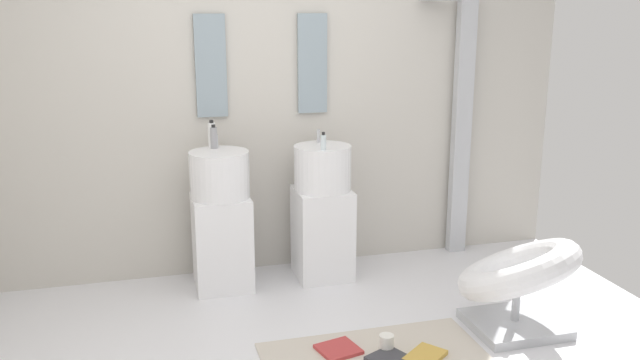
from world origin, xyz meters
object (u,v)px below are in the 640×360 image
lounge_chair (518,277)px  magazine_charcoal (388,359)px  shower_column (460,123)px  soap_bottle_grey (214,137)px  soap_bottle_clear (323,142)px  pedestal_sink_right (323,211)px  soap_bottle_white (212,135)px  magazine_ochre (425,356)px  magazine_red (338,349)px  pedestal_sink_left (221,219)px  coffee_mug (386,343)px

lounge_chair → magazine_charcoal: size_ratio=5.18×
shower_column → soap_bottle_grey: size_ratio=11.99×
shower_column → soap_bottle_clear: shower_column is taller
pedestal_sink_right → soap_bottle_white: (-0.78, 0.14, 0.58)m
pedestal_sink_right → magazine_ochre: bearing=-80.3°
magazine_charcoal → magazine_red: (-0.24, 0.18, -0.00)m
pedestal_sink_left → soap_bottle_grey: 0.58m
shower_column → magazine_charcoal: shower_column is taller
soap_bottle_white → magazine_ochre: bearing=-56.3°
pedestal_sink_left → magazine_red: (0.52, -1.16, -0.49)m
pedestal_sink_right → magazine_charcoal: 1.42m
shower_column → magazine_red: (-1.43, -1.39, -1.06)m
magazine_red → soap_bottle_grey: soap_bottle_grey is taller
shower_column → magazine_red: size_ratio=9.06×
magazine_charcoal → soap_bottle_clear: size_ratio=1.67×
magazine_charcoal → soap_bottle_clear: bearing=67.1°
lounge_chair → soap_bottle_white: bearing=142.9°
lounge_chair → soap_bottle_white: size_ratio=5.51×
coffee_mug → soap_bottle_grey: soap_bottle_grey is taller
shower_column → soap_bottle_grey: shower_column is taller
coffee_mug → soap_bottle_grey: (-0.82, 1.34, 1.02)m
magazine_charcoal → pedestal_sink_left: bearing=94.3°
coffee_mug → soap_bottle_white: (-0.83, 1.37, 1.04)m
lounge_chair → magazine_charcoal: 0.99m
magazine_ochre → coffee_mug: bearing=103.7°
magazine_red → soap_bottle_white: soap_bottle_white is taller
soap_bottle_white → soap_bottle_clear: 0.79m
pedestal_sink_right → magazine_charcoal: (0.02, -1.34, -0.49)m
pedestal_sink_left → soap_bottle_clear: bearing=-11.3°
shower_column → coffee_mug: 2.12m
lounge_chair → magazine_ochre: (-0.71, -0.21, -0.33)m
shower_column → magazine_ochre: 2.15m
pedestal_sink_left → shower_column: size_ratio=0.54×
pedestal_sink_left → shower_column: 2.05m
shower_column → soap_bottle_clear: (-1.24, -0.37, -0.02)m
shower_column → lounge_chair: size_ratio=1.86×
pedestal_sink_right → lounge_chair: 1.50m
pedestal_sink_left → soap_bottle_clear: soap_bottle_clear is taller
pedestal_sink_left → magazine_charcoal: size_ratio=5.20×
pedestal_sink_right → magazine_ochre: pedestal_sink_right is taller
magazine_charcoal → coffee_mug: 0.12m
lounge_chair → soap_bottle_grey: (-1.71, 1.27, 0.73)m
pedestal_sink_left → shower_column: shower_column is taller
pedestal_sink_left → pedestal_sink_right: 0.75m
shower_column → pedestal_sink_right: bearing=-169.1°
magazine_charcoal → soap_bottle_clear: soap_bottle_clear is taller
lounge_chair → soap_bottle_grey: soap_bottle_grey is taller
magazine_ochre → soap_bottle_clear: size_ratio=1.93×
lounge_chair → magazine_ochre: lounge_chair is taller
lounge_chair → soap_bottle_clear: soap_bottle_clear is taller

